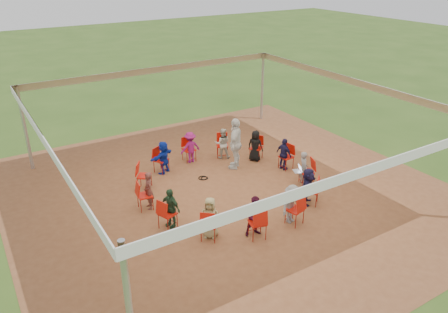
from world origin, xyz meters
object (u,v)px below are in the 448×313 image
person_seated_5 (164,157)px  cable_coil (204,178)px  chair_8 (167,214)px  laptop (299,169)px  chair_0 (307,172)px  standing_person (236,143)px  chair_7 (145,196)px  person_seated_9 (256,216)px  chair_2 (256,148)px  person_seated_0 (304,168)px  chair_11 (295,210)px  chair_5 (161,160)px  person_seated_11 (308,186)px  chair_4 (189,150)px  person_seated_1 (284,154)px  person_seated_10 (292,204)px  chair_6 (144,176)px  chair_9 (209,225)px  person_seated_7 (170,208)px  chair_12 (311,191)px  person_seated_3 (222,143)px  chair_3 (222,146)px  person_seated_8 (210,218)px  person_seated_2 (255,146)px  person_seated_4 (190,147)px  person_seated_6 (149,191)px  chair_10 (257,223)px  chair_1 (286,157)px

person_seated_5 → cable_coil: bearing=102.9°
chair_8 → laptop: chair_8 is taller
chair_0 → standing_person: size_ratio=0.49×
chair_7 → person_seated_9: person_seated_9 is taller
chair_2 → person_seated_0: person_seated_0 is taller
chair_11 → chair_5: bearing=96.9°
chair_2 → person_seated_11: person_seated_11 is taller
chair_4 → person_seated_1: (2.49, -2.38, 0.14)m
chair_8 → person_seated_10: size_ratio=0.78×
chair_6 → chair_11: same height
chair_6 → chair_11: (2.78, -4.12, 0.00)m
chair_4 → person_seated_0: size_ratio=0.78×
chair_9 → person_seated_7: person_seated_7 is taller
cable_coil → chair_12: bearing=-58.1°
chair_5 → person_seated_3: 2.42m
cable_coil → chair_7: bearing=-161.7°
chair_3 → person_seated_8: bearing=83.2°
person_seated_5 → chair_7: bearing=25.2°
chair_2 → person_seated_7: size_ratio=0.78×
person_seated_2 → person_seated_11: size_ratio=1.00×
person_seated_4 → person_seated_10: size_ratio=1.00×
chair_8 → person_seated_6: size_ratio=0.78×
chair_9 → person_seated_1: size_ratio=0.78×
chair_8 → person_seated_2: 5.16m
chair_7 → person_seated_9: bearing=43.0°
person_seated_8 → chair_10: bearing=8.5°
chair_10 → standing_person: size_ratio=0.49×
chair_3 → person_seated_11: size_ratio=0.78×
chair_4 → chair_12: (1.71, -4.66, 0.00)m
chair_8 → person_seated_7: (0.11, 0.04, 0.14)m
person_seated_4 → laptop: 4.04m
chair_3 → chair_11: bearing=110.8°
chair_4 → person_seated_4: person_seated_4 is taller
chair_7 → person_seated_3: bearing=123.7°
person_seated_5 → chair_0: bearing=111.3°
chair_10 → person_seated_0: (3.02, 1.65, 0.14)m
person_seated_1 → chair_4: bearing=40.0°
person_seated_0 → person_seated_6: bearing=96.9°
person_seated_6 → cable_coil: size_ratio=3.05×
person_seated_3 → person_seated_4: (-1.18, 0.30, 0.00)m
chair_11 → person_seated_4: person_seated_4 is taller
chair_6 → person_seated_4: (2.20, 1.00, 0.14)m
chair_10 → chair_4: bearing=96.9°
person_seated_2 → standing_person: (-0.93, -0.11, 0.34)m
chair_8 → cable_coil: bearing=112.0°
person_seated_7 → cable_coil: (2.16, 2.02, -0.57)m
chair_1 → laptop: bearing=153.4°
person_seated_4 → chair_12: bearing=111.3°
chair_4 → chair_3: bearing=166.2°
chair_3 → laptop: 3.34m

